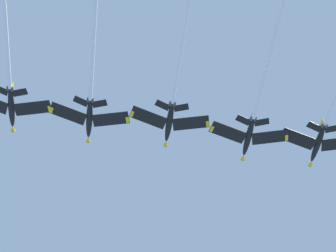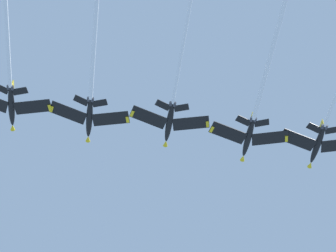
{
  "view_description": "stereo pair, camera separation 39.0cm",
  "coord_description": "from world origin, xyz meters",
  "px_view_note": "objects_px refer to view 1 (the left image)",
  "views": [
    {
      "loc": [
        -21.81,
        -10.17,
        1.53
      ],
      "look_at": [
        16.53,
        10.04,
        134.61
      ],
      "focal_mm": 60.39,
      "sensor_mm": 36.0,
      "label": 1
    },
    {
      "loc": [
        -21.99,
        -9.82,
        1.53
      ],
      "look_at": [
        16.53,
        10.04,
        134.61
      ],
      "focal_mm": 60.39,
      "sensor_mm": 36.0,
      "label": 2
    }
  ],
  "objects_px": {
    "jet_centre": "(173,102)",
    "jet_far_right": "(325,123)",
    "jet_inner_left": "(91,93)",
    "jet_far_left": "(10,85)",
    "jet_inner_right": "(257,106)"
  },
  "relations": [
    {
      "from": "jet_far_left",
      "to": "jet_inner_left",
      "type": "relative_size",
      "value": 0.99
    },
    {
      "from": "jet_centre",
      "to": "jet_far_right",
      "type": "distance_m",
      "value": 37.63
    },
    {
      "from": "jet_inner_left",
      "to": "jet_far_left",
      "type": "bearing_deg",
      "value": 123.69
    },
    {
      "from": "jet_far_right",
      "to": "jet_inner_right",
      "type": "bearing_deg",
      "value": 133.98
    },
    {
      "from": "jet_centre",
      "to": "jet_far_right",
      "type": "bearing_deg",
      "value": -53.98
    },
    {
      "from": "jet_inner_right",
      "to": "jet_far_right",
      "type": "bearing_deg",
      "value": -46.02
    },
    {
      "from": "jet_far_left",
      "to": "jet_far_right",
      "type": "xyz_separation_m",
      "value": [
        44.1,
        -62.66,
        0.53
      ]
    },
    {
      "from": "jet_centre",
      "to": "jet_inner_left",
      "type": "bearing_deg",
      "value": 124.86
    },
    {
      "from": "jet_centre",
      "to": "jet_inner_right",
      "type": "xyz_separation_m",
      "value": [
        9.69,
        -17.54,
        -1.53
      ]
    },
    {
      "from": "jet_inner_left",
      "to": "jet_far_right",
      "type": "xyz_separation_m",
      "value": [
        33.42,
        -46.64,
        0.49
      ]
    },
    {
      "from": "jet_inner_left",
      "to": "jet_inner_right",
      "type": "height_order",
      "value": "jet_inner_left"
    },
    {
      "from": "jet_far_left",
      "to": "jet_far_right",
      "type": "height_order",
      "value": "jet_far_left"
    },
    {
      "from": "jet_centre",
      "to": "jet_far_right",
      "type": "height_order",
      "value": "jet_far_right"
    },
    {
      "from": "jet_inner_left",
      "to": "jet_centre",
      "type": "bearing_deg",
      "value": -55.14
    },
    {
      "from": "jet_inner_right",
      "to": "jet_far_left",
      "type": "bearing_deg",
      "value": 122.46
    }
  ]
}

